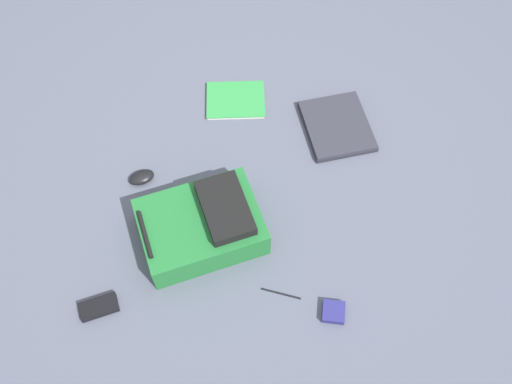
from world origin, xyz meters
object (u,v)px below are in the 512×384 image
(laptop, at_px, (337,126))
(pen_black, at_px, (281,293))
(backpack, at_px, (203,225))
(power_brick, at_px, (99,307))
(computer_mouse, at_px, (142,177))
(earbud_pouch, at_px, (333,312))
(book_manual, at_px, (236,100))

(laptop, relative_size, pen_black, 2.45)
(backpack, bearing_deg, power_brick, 129.30)
(backpack, distance_m, power_brick, 0.47)
(computer_mouse, height_order, earbud_pouch, computer_mouse)
(backpack, height_order, power_brick, backpack)
(pen_black, distance_m, earbud_pouch, 0.20)
(backpack, relative_size, book_manual, 1.99)
(power_brick, xyz_separation_m, earbud_pouch, (-0.02, -0.84, -0.00))
(earbud_pouch, bearing_deg, computer_mouse, 53.05)
(power_brick, bearing_deg, pen_black, -85.03)
(power_brick, distance_m, pen_black, 0.66)
(book_manual, distance_m, pen_black, 0.91)
(backpack, distance_m, computer_mouse, 0.37)
(book_manual, distance_m, computer_mouse, 0.55)
(power_brick, height_order, earbud_pouch, same)
(backpack, bearing_deg, book_manual, -9.30)
(power_brick, relative_size, pen_black, 0.91)
(laptop, height_order, pen_black, laptop)
(power_brick, bearing_deg, backpack, -50.70)
(backpack, xyz_separation_m, pen_black, (-0.24, -0.29, -0.07))
(laptop, height_order, computer_mouse, computer_mouse)
(pen_black, bearing_deg, power_brick, 94.97)
(laptop, relative_size, power_brick, 2.70)
(backpack, relative_size, computer_mouse, 5.06)
(computer_mouse, distance_m, earbud_pouch, 0.93)
(backpack, xyz_separation_m, laptop, (0.51, -0.55, -0.06))
(backpack, distance_m, pen_black, 0.38)
(earbud_pouch, bearing_deg, backpack, 56.66)
(pen_black, bearing_deg, computer_mouse, 48.88)
(computer_mouse, xyz_separation_m, earbud_pouch, (-0.56, -0.74, -0.00))
(computer_mouse, relative_size, power_brick, 0.76)
(laptop, bearing_deg, book_manual, 71.56)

